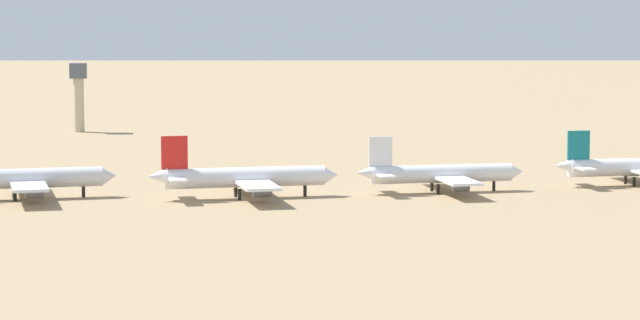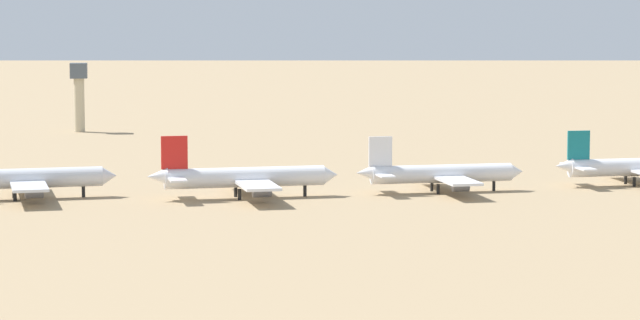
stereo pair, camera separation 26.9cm
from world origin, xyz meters
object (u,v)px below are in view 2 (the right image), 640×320
at_px(parked_jet_white_5, 440,174).
at_px(parked_jet_teal_6, 635,167).
at_px(parked_jet_red_4, 243,177).
at_px(parked_jet_yellow_3, 20,179).
at_px(control_tower, 79,90).

relative_size(parked_jet_white_5, parked_jet_teal_6, 0.99).
bearing_deg(parked_jet_teal_6, parked_jet_red_4, -177.50).
xyz_separation_m(parked_jet_yellow_3, control_tower, (5.60, 153.66, 8.54)).
bearing_deg(parked_jet_white_5, control_tower, 112.50).
bearing_deg(parked_jet_red_4, parked_jet_yellow_3, 169.42).
bearing_deg(parked_jet_yellow_3, parked_jet_white_5, -7.32).
bearing_deg(control_tower, parked_jet_white_5, -62.54).
bearing_deg(parked_jet_red_4, parked_jet_teal_6, 1.29).
xyz_separation_m(parked_jet_yellow_3, parked_jet_white_5, (85.55, -0.16, -0.26)).
xyz_separation_m(parked_jet_yellow_3, parked_jet_red_4, (44.42, -3.92, 0.05)).
bearing_deg(parked_jet_yellow_3, parked_jet_red_4, -12.26).
relative_size(parked_jet_red_4, parked_jet_white_5, 1.08).
height_order(parked_jet_red_4, parked_jet_white_5, parked_jet_red_4).
bearing_deg(parked_jet_teal_6, parked_jet_white_5, -176.02).
xyz_separation_m(parked_jet_red_4, control_tower, (-38.82, 157.58, 8.49)).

